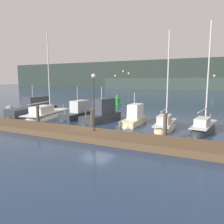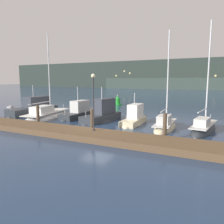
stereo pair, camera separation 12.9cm
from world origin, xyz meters
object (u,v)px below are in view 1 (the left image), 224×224
object	(u,v)px
motorboat_berth_3	(78,115)
motorboat_berth_5	(134,121)
motorboat_berth_1	(33,111)
channel_buoy	(117,101)
sailboat_berth_2	(47,117)
sailboat_berth_6	(165,127)
motorboat_berth_4	(102,117)
rowboat_adrift	(9,107)
dock_lamppost	(94,93)
sailboat_berth_7	(204,130)

from	to	relation	value
motorboat_berth_3	motorboat_berth_5	distance (m)	7.13
motorboat_berth_1	channel_buoy	xyz separation A→B (m)	(5.08, 14.62, 0.23)
sailboat_berth_2	sailboat_berth_6	xyz separation A→B (m)	(13.52, 0.32, 0.01)
sailboat_berth_6	motorboat_berth_3	bearing A→B (deg)	172.77
motorboat_berth_4	sailboat_berth_6	xyz separation A→B (m)	(6.86, -0.72, -0.30)
motorboat_berth_5	rowboat_adrift	xyz separation A→B (m)	(-22.75, 4.01, -0.30)
sailboat_berth_6	dock_lamppost	distance (m)	7.43
sailboat_berth_2	motorboat_berth_5	world-z (taller)	sailboat_berth_2
motorboat_berth_5	sailboat_berth_6	size ratio (longest dim) A/B	0.53
motorboat_berth_1	motorboat_berth_5	distance (m)	13.81
channel_buoy	rowboat_adrift	distance (m)	17.82
rowboat_adrift	motorboat_berth_1	bearing A→B (deg)	-22.13
motorboat_berth_5	dock_lamppost	xyz separation A→B (m)	(-1.13, -5.85, 3.01)
motorboat_berth_1	rowboat_adrift	size ratio (longest dim) A/B	2.54
motorboat_berth_3	channel_buoy	xyz separation A→B (m)	(-1.62, 14.40, 0.29)
sailboat_berth_7	rowboat_adrift	world-z (taller)	sailboat_berth_7
dock_lamppost	sailboat_berth_2	bearing A→B (deg)	152.28
motorboat_berth_1	rowboat_adrift	xyz separation A→B (m)	(-8.94, 3.64, -0.40)
sailboat_berth_2	rowboat_adrift	bearing A→B (deg)	157.95
motorboat_berth_1	sailboat_berth_7	size ratio (longest dim) A/B	0.74
sailboat_berth_7	dock_lamppost	distance (m)	9.84
motorboat_berth_3	sailboat_berth_2	bearing A→B (deg)	-152.93
motorboat_berth_3	sailboat_berth_7	distance (m)	13.54
motorboat_berth_1	motorboat_berth_4	xyz separation A→B (m)	(10.17, -0.37, 0.05)
sailboat_berth_7	motorboat_berth_4	bearing A→B (deg)	177.87
sailboat_berth_6	motorboat_berth_1	bearing A→B (deg)	176.33
motorboat_berth_4	motorboat_berth_5	bearing A→B (deg)	-0.04
sailboat_berth_2	sailboat_berth_7	size ratio (longest dim) A/B	1.05
sailboat_berth_7	dock_lamppost	bearing A→B (deg)	-143.93
channel_buoy	dock_lamppost	world-z (taller)	dock_lamppost
sailboat_berth_7	dock_lamppost	world-z (taller)	sailboat_berth_7
sailboat_berth_2	channel_buoy	size ratio (longest dim) A/B	5.90
sailboat_berth_7	channel_buoy	bearing A→B (deg)	134.56
sailboat_berth_7	motorboat_berth_3	bearing A→B (deg)	175.93
motorboat_berth_1	motorboat_berth_4	size ratio (longest dim) A/B	1.22
dock_lamppost	motorboat_berth_5	bearing A→B (deg)	79.11
motorboat_berth_4	dock_lamppost	xyz separation A→B (m)	(2.51, -5.86, 2.86)
motorboat_berth_5	sailboat_berth_7	distance (m)	6.42
channel_buoy	motorboat_berth_5	bearing A→B (deg)	-59.80
channel_buoy	dock_lamppost	xyz separation A→B (m)	(7.60, -20.84, 2.69)
sailboat_berth_7	rowboat_adrift	size ratio (longest dim) A/B	3.41
motorboat_berth_5	rowboat_adrift	distance (m)	23.10
motorboat_berth_1	motorboat_berth_3	xyz separation A→B (m)	(6.70, 0.22, -0.06)
sailboat_berth_2	sailboat_berth_6	size ratio (longest dim) A/B	1.12
motorboat_berth_3	rowboat_adrift	xyz separation A→B (m)	(-15.64, 3.42, -0.34)
motorboat_berth_1	channel_buoy	distance (m)	15.48
sailboat_berth_2	dock_lamppost	world-z (taller)	sailboat_berth_2
motorboat_berth_5	sailboat_berth_2	bearing A→B (deg)	-174.24
motorboat_berth_4	channel_buoy	world-z (taller)	motorboat_berth_4
motorboat_berth_3	motorboat_berth_5	world-z (taller)	motorboat_berth_3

